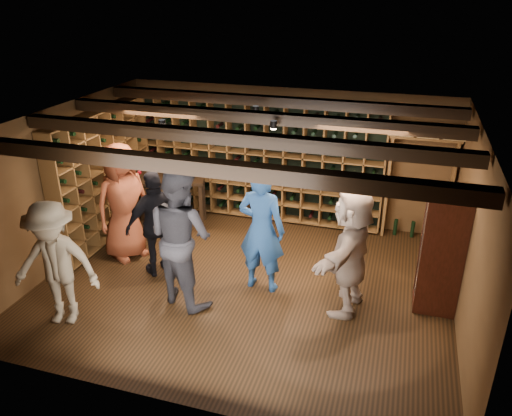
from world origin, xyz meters
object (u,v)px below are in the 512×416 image
(guest_red_floral, at_px, (123,202))
(guest_beige, at_px, (350,251))
(tasting_table, at_px, (169,184))
(guest_khaki, at_px, (55,264))
(man_blue_shirt, at_px, (262,230))
(guest_woman_black, at_px, (157,224))
(man_grey_suit, at_px, (181,236))
(display_cabinet, at_px, (441,253))

(guest_red_floral, height_order, guest_beige, guest_red_floral)
(tasting_table, bearing_deg, guest_red_floral, -117.47)
(tasting_table, bearing_deg, guest_khaki, -110.03)
(guest_beige, bearing_deg, man_blue_shirt, -87.73)
(guest_woman_black, height_order, guest_beige, guest_beige)
(guest_red_floral, distance_m, guest_beige, 3.72)
(guest_woman_black, height_order, tasting_table, guest_woman_black)
(man_grey_suit, relative_size, guest_woman_black, 1.20)
(man_grey_suit, height_order, tasting_table, man_grey_suit)
(man_blue_shirt, bearing_deg, man_grey_suit, 37.14)
(display_cabinet, relative_size, guest_beige, 0.97)
(man_grey_suit, relative_size, guest_beige, 1.12)
(man_grey_suit, height_order, guest_woman_black, man_grey_suit)
(man_grey_suit, xyz_separation_m, guest_khaki, (-1.35, -0.93, -0.14))
(man_blue_shirt, relative_size, guest_red_floral, 0.98)
(display_cabinet, xyz_separation_m, guest_red_floral, (-4.86, 0.06, 0.12))
(guest_beige, relative_size, tasting_table, 1.27)
(guest_red_floral, bearing_deg, man_blue_shirt, -68.63)
(man_blue_shirt, distance_m, tasting_table, 2.66)
(man_blue_shirt, bearing_deg, tasting_table, -29.53)
(man_blue_shirt, xyz_separation_m, guest_beige, (1.29, -0.16, -0.05))
(man_blue_shirt, relative_size, guest_beige, 1.05)
(guest_woman_black, relative_size, guest_beige, 0.93)
(man_blue_shirt, height_order, guest_khaki, man_blue_shirt)
(guest_woman_black, relative_size, tasting_table, 1.18)
(man_blue_shirt, xyz_separation_m, guest_khaki, (-2.32, -1.55, -0.08))
(guest_red_floral, xyz_separation_m, guest_khaki, (0.09, -1.84, -0.10))
(guest_red_floral, relative_size, guest_beige, 1.07)
(display_cabinet, bearing_deg, man_grey_suit, -166.19)
(guest_red_floral, relative_size, tasting_table, 1.36)
(man_blue_shirt, distance_m, guest_beige, 1.30)
(guest_red_floral, relative_size, guest_woman_black, 1.15)
(man_grey_suit, xyz_separation_m, guest_beige, (2.26, 0.46, -0.11))
(guest_khaki, bearing_deg, guest_red_floral, 79.48)
(display_cabinet, distance_m, guest_red_floral, 4.86)
(guest_red_floral, bearing_deg, tasting_table, 18.45)
(guest_khaki, xyz_separation_m, guest_beige, (3.60, 1.39, 0.04))
(guest_red_floral, height_order, guest_woman_black, guest_red_floral)
(display_cabinet, height_order, guest_woman_black, display_cabinet)
(display_cabinet, xyz_separation_m, guest_beige, (-1.17, -0.39, 0.05))
(guest_red_floral, relative_size, guest_khaki, 1.12)
(guest_khaki, relative_size, tasting_table, 1.21)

